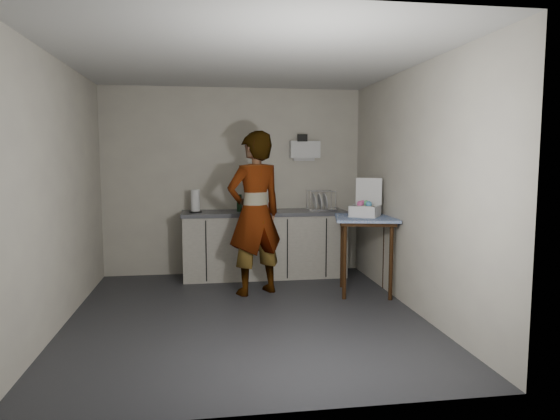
{
  "coord_description": "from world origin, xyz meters",
  "views": [
    {
      "loc": [
        -0.4,
        -5.03,
        1.66
      ],
      "look_at": [
        0.43,
        0.45,
        1.06
      ],
      "focal_mm": 32.0,
      "sensor_mm": 36.0,
      "label": 1
    }
  ],
  "objects": [
    {
      "name": "ground",
      "position": [
        0.0,
        0.0,
        0.0
      ],
      "size": [
        4.0,
        4.0,
        0.0
      ],
      "primitive_type": "plane",
      "color": "#29292E",
      "rests_on": "ground"
    },
    {
      "name": "wall_back",
      "position": [
        0.0,
        1.99,
        1.3
      ],
      "size": [
        3.6,
        0.02,
        2.6
      ],
      "primitive_type": "cube",
      "color": "beige",
      "rests_on": "ground"
    },
    {
      "name": "wall_right",
      "position": [
        1.79,
        0.0,
        1.3
      ],
      "size": [
        0.02,
        4.0,
        2.6
      ],
      "primitive_type": "cube",
      "color": "beige",
      "rests_on": "ground"
    },
    {
      "name": "wall_left",
      "position": [
        -1.79,
        0.0,
        1.3
      ],
      "size": [
        0.02,
        4.0,
        2.6
      ],
      "primitive_type": "cube",
      "color": "beige",
      "rests_on": "ground"
    },
    {
      "name": "ceiling",
      "position": [
        0.0,
        0.0,
        2.6
      ],
      "size": [
        3.6,
        4.0,
        0.01
      ],
      "primitive_type": "cube",
      "color": "silver",
      "rests_on": "wall_back"
    },
    {
      "name": "kitchen_counter",
      "position": [
        0.4,
        1.7,
        0.43
      ],
      "size": [
        2.24,
        0.62,
        0.91
      ],
      "color": "black",
      "rests_on": "ground"
    },
    {
      "name": "wall_shelf",
      "position": [
        1.0,
        1.92,
        1.75
      ],
      "size": [
        0.42,
        0.18,
        0.37
      ],
      "color": "white",
      "rests_on": "ground"
    },
    {
      "name": "side_table",
      "position": [
        1.5,
        0.66,
        0.81
      ],
      "size": [
        0.86,
        0.86,
        0.93
      ],
      "rotation": [
        0.0,
        0.0,
        -0.22
      ],
      "color": "#351A0C",
      "rests_on": "ground"
    },
    {
      "name": "standing_man",
      "position": [
        0.18,
        0.85,
        0.98
      ],
      "size": [
        0.84,
        0.72,
        1.95
      ],
      "primitive_type": "imported",
      "rotation": [
        0.0,
        0.0,
        3.56
      ],
      "color": "#B2A593",
      "rests_on": "ground"
    },
    {
      "name": "soap_bottle",
      "position": [
        0.31,
        1.66,
        1.06
      ],
      "size": [
        0.14,
        0.14,
        0.31
      ],
      "primitive_type": "imported",
      "rotation": [
        0.0,
        0.0,
        0.17
      ],
      "color": "black",
      "rests_on": "kitchen_counter"
    },
    {
      "name": "soda_can",
      "position": [
        0.48,
        1.65,
        0.97
      ],
      "size": [
        0.06,
        0.06,
        0.12
      ],
      "primitive_type": "cylinder",
      "color": "red",
      "rests_on": "kitchen_counter"
    },
    {
      "name": "dark_bottle",
      "position": [
        0.05,
        1.69,
        1.03
      ],
      "size": [
        0.07,
        0.07,
        0.23
      ],
      "primitive_type": "cylinder",
      "color": "black",
      "rests_on": "kitchen_counter"
    },
    {
      "name": "paper_towel",
      "position": [
        -0.53,
        1.68,
        1.05
      ],
      "size": [
        0.17,
        0.17,
        0.3
      ],
      "color": "black",
      "rests_on": "kitchen_counter"
    },
    {
      "name": "dish_rack",
      "position": [
        1.19,
        1.72,
        0.97
      ],
      "size": [
        0.39,
        0.29,
        0.27
      ],
      "color": "white",
      "rests_on": "kitchen_counter"
    },
    {
      "name": "bakery_box",
      "position": [
        1.51,
        0.73,
        1.04
      ],
      "size": [
        0.45,
        0.46,
        0.46
      ],
      "rotation": [
        0.0,
        0.0,
        -0.57
      ],
      "color": "white",
      "rests_on": "side_table"
    }
  ]
}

